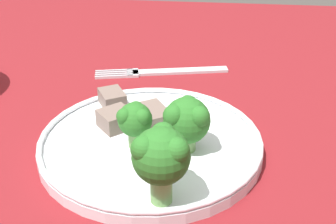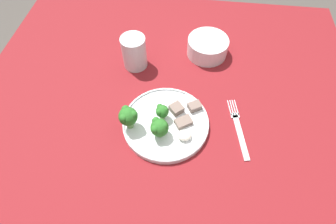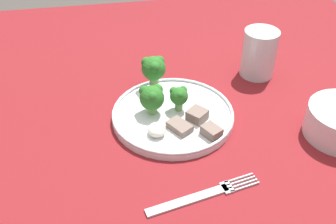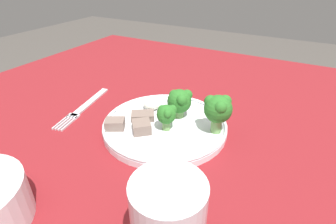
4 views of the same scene
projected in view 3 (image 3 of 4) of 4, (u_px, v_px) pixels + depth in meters
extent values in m
cube|color=maroon|center=(187.00, 119.00, 0.79)|extent=(1.15, 1.14, 0.03)
cylinder|color=brown|center=(6.00, 125.00, 1.35)|extent=(0.06, 0.06, 0.71)
cylinder|color=brown|center=(287.00, 95.00, 1.49)|extent=(0.06, 0.06, 0.71)
cylinder|color=white|center=(173.00, 116.00, 0.76)|extent=(0.24, 0.24, 0.01)
torus|color=white|center=(173.00, 112.00, 0.76)|extent=(0.24, 0.24, 0.01)
cube|color=silver|center=(188.00, 200.00, 0.61)|extent=(0.04, 0.14, 0.00)
cube|color=silver|center=(227.00, 188.00, 0.63)|extent=(0.03, 0.02, 0.00)
cube|color=silver|center=(245.00, 187.00, 0.63)|extent=(0.01, 0.05, 0.00)
cube|color=silver|center=(243.00, 184.00, 0.63)|extent=(0.01, 0.05, 0.00)
cube|color=silver|center=(241.00, 181.00, 0.64)|extent=(0.01, 0.05, 0.00)
cube|color=silver|center=(238.00, 178.00, 0.64)|extent=(0.01, 0.05, 0.00)
cylinder|color=silver|center=(259.00, 53.00, 0.86)|extent=(0.08, 0.08, 0.11)
cylinder|color=silver|center=(258.00, 61.00, 0.88)|extent=(0.06, 0.06, 0.06)
cylinder|color=#709E56|center=(152.00, 108.00, 0.76)|extent=(0.02, 0.02, 0.02)
sphere|color=#286B23|center=(152.00, 97.00, 0.75)|extent=(0.05, 0.05, 0.05)
sphere|color=#286B23|center=(153.00, 97.00, 0.73)|extent=(0.02, 0.02, 0.02)
sphere|color=#286B23|center=(157.00, 90.00, 0.75)|extent=(0.02, 0.02, 0.02)
sphere|color=#286B23|center=(145.00, 91.00, 0.74)|extent=(0.02, 0.02, 0.02)
cylinder|color=#709E56|center=(179.00, 105.00, 0.77)|extent=(0.02, 0.02, 0.02)
sphere|color=#286B23|center=(179.00, 95.00, 0.75)|extent=(0.04, 0.04, 0.04)
sphere|color=#286B23|center=(180.00, 95.00, 0.74)|extent=(0.02, 0.02, 0.02)
sphere|color=#286B23|center=(183.00, 90.00, 0.75)|extent=(0.02, 0.02, 0.02)
sphere|color=#286B23|center=(174.00, 91.00, 0.75)|extent=(0.02, 0.02, 0.02)
cylinder|color=#709E56|center=(154.00, 82.00, 0.82)|extent=(0.02, 0.02, 0.03)
sphere|color=#286B23|center=(154.00, 68.00, 0.80)|extent=(0.05, 0.05, 0.05)
sphere|color=#286B23|center=(155.00, 68.00, 0.78)|extent=(0.02, 0.02, 0.02)
sphere|color=#286B23|center=(159.00, 61.00, 0.80)|extent=(0.02, 0.02, 0.02)
sphere|color=#286B23|center=(147.00, 62.00, 0.80)|extent=(0.02, 0.02, 0.02)
cube|color=#756056|center=(211.00, 131.00, 0.71)|extent=(0.04, 0.04, 0.02)
cube|color=#756056|center=(180.00, 126.00, 0.72)|extent=(0.05, 0.05, 0.01)
cube|color=#756056|center=(197.00, 115.00, 0.74)|extent=(0.05, 0.05, 0.02)
ellipsoid|color=silver|center=(157.00, 130.00, 0.71)|extent=(0.04, 0.03, 0.02)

